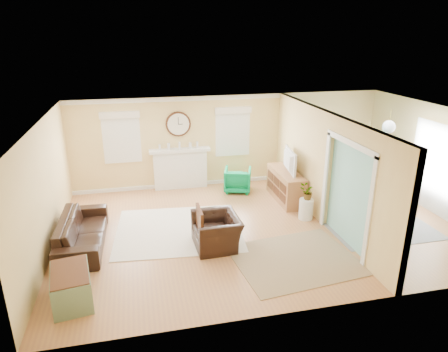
{
  "coord_description": "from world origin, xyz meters",
  "views": [
    {
      "loc": [
        -2.65,
        -7.92,
        4.23
      ],
      "look_at": [
        -0.8,
        0.3,
        1.2
      ],
      "focal_mm": 32.0,
      "sensor_mm": 36.0,
      "label": 1
    }
  ],
  "objects_px": {
    "credenza": "(286,186)",
    "eames_chair": "(217,231)",
    "dining_table": "(366,205)",
    "sofa": "(82,231)",
    "green_chair": "(238,180)"
  },
  "relations": [
    {
      "from": "credenza",
      "to": "eames_chair",
      "type": "bearing_deg",
      "value": -138.73
    },
    {
      "from": "credenza",
      "to": "dining_table",
      "type": "height_order",
      "value": "credenza"
    },
    {
      "from": "credenza",
      "to": "dining_table",
      "type": "distance_m",
      "value": 2.07
    },
    {
      "from": "eames_chair",
      "to": "credenza",
      "type": "height_order",
      "value": "credenza"
    },
    {
      "from": "dining_table",
      "to": "credenza",
      "type": "bearing_deg",
      "value": 48.3
    },
    {
      "from": "sofa",
      "to": "credenza",
      "type": "distance_m",
      "value": 5.21
    },
    {
      "from": "sofa",
      "to": "eames_chair",
      "type": "xyz_separation_m",
      "value": [
        2.73,
        -0.63,
        0.01
      ]
    },
    {
      "from": "green_chair",
      "to": "dining_table",
      "type": "bearing_deg",
      "value": 156.9
    },
    {
      "from": "green_chair",
      "to": "credenza",
      "type": "distance_m",
      "value": 1.41
    },
    {
      "from": "green_chair",
      "to": "dining_table",
      "type": "relative_size",
      "value": 0.44
    },
    {
      "from": "green_chair",
      "to": "sofa",
      "type": "bearing_deg",
      "value": 48.1
    },
    {
      "from": "eames_chair",
      "to": "credenza",
      "type": "xyz_separation_m",
      "value": [
        2.29,
        2.01,
        0.06
      ]
    },
    {
      "from": "credenza",
      "to": "sofa",
      "type": "bearing_deg",
      "value": -164.67
    },
    {
      "from": "sofa",
      "to": "green_chair",
      "type": "relative_size",
      "value": 3.02
    },
    {
      "from": "sofa",
      "to": "eames_chair",
      "type": "distance_m",
      "value": 2.81
    }
  ]
}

